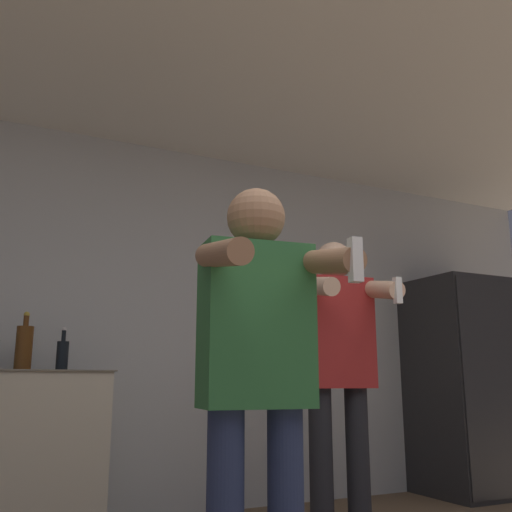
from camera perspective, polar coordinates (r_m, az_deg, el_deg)
wall_back at (r=4.09m, az=-8.83°, el=-6.53°), size 7.00×0.06×2.55m
ceiling_slab at (r=3.21m, az=0.13°, el=19.79°), size 7.00×3.36×0.05m
refrigerator at (r=5.02m, az=20.21°, el=-11.92°), size 0.75×0.71×1.69m
bottle_clear_vodka at (r=3.60m, az=-18.80°, el=-9.29°), size 0.07×0.07×0.25m
bottle_short_whiskey at (r=3.58m, az=-22.19°, el=-8.40°), size 0.10×0.10×0.34m
person_woman_foreground at (r=2.03m, az=0.15°, el=-10.54°), size 0.50×0.56×1.57m
person_man_side at (r=3.28m, az=8.18°, el=-10.07°), size 0.53×0.52×1.66m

